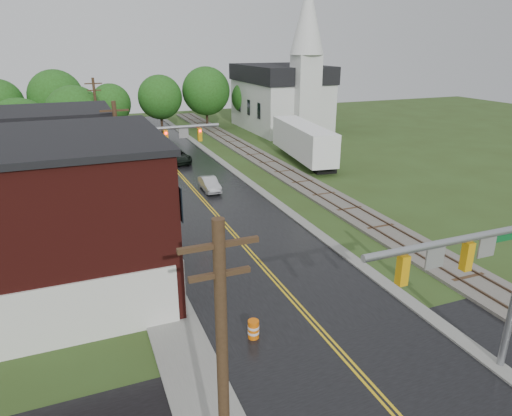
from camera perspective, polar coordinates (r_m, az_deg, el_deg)
main_road at (r=41.51m, az=-7.84°, el=2.32°), size 10.00×90.00×0.02m
cross_road at (r=18.77m, az=15.99°, el=-22.51°), size 60.00×9.00×0.02m
curb_right at (r=47.58m, az=-3.03°, el=4.76°), size 0.80×70.00×0.12m
sidewalk_left at (r=35.86m, az=-15.44°, el=-1.10°), size 2.40×50.00×0.12m
brick_building at (r=25.10m, az=-27.67°, el=-1.72°), size 14.30×10.30×8.30m
yellow_house at (r=35.74m, az=-23.75°, el=3.25°), size 8.00×7.00×6.40m
darkred_building at (r=44.68m, az=-22.18°, el=5.22°), size 7.00×6.00×4.40m
church at (r=69.12m, az=3.48°, el=14.43°), size 10.40×18.40×20.00m
railroad at (r=49.17m, az=2.06°, el=5.41°), size 3.20×80.00×0.30m
traffic_signal_near at (r=18.18m, az=26.29°, el=-6.55°), size 7.34×0.30×7.20m
traffic_signal_far at (r=36.74m, az=-12.30°, el=7.77°), size 7.34×0.43×7.20m
utility_pole_a at (r=11.75m, az=-4.13°, el=-21.17°), size 1.80×0.28×9.00m
utility_pole_b at (r=31.55m, az=-16.61°, el=4.95°), size 1.80×0.28×9.00m
utility_pole_c at (r=53.11m, az=-19.21°, el=10.51°), size 1.80×0.28×9.00m
tree_left_c at (r=49.23m, az=-27.12°, el=8.52°), size 6.00×6.00×7.65m
tree_left_e at (r=54.92m, az=-21.51°, el=10.61°), size 6.40×6.40×8.16m
suv_dark at (r=51.23m, az=-9.91°, el=6.40°), size 2.86×5.26×1.40m
sedan_silver at (r=40.79m, az=-5.84°, el=2.97°), size 1.31×3.67×1.21m
pickup_white at (r=31.49m, az=-11.94°, el=-2.59°), size 1.89×4.23×1.20m
semi_trailer at (r=50.62m, az=5.93°, el=8.43°), size 4.52×13.50×4.11m
construction_barrel at (r=20.98m, az=-0.33°, el=-14.93°), size 0.58×0.58×0.89m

